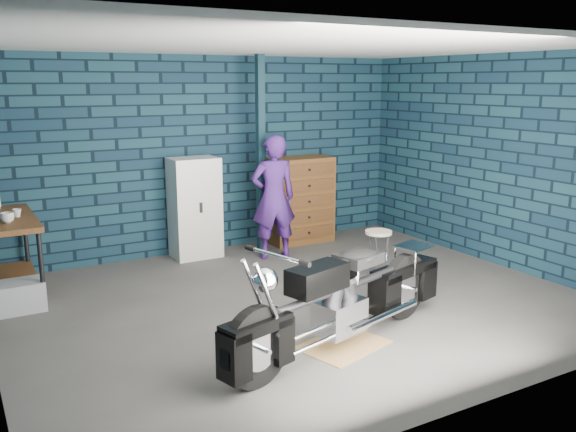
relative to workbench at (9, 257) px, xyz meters
name	(u,v)px	position (x,y,z in m)	size (l,w,h in m)	color
ground	(298,303)	(2.68, -1.74, -0.46)	(6.00, 6.00, 0.00)	#4C4947
room_walls	(273,123)	(2.68, -1.19, 1.45)	(6.02, 5.01, 2.71)	#102536
support_post	(261,157)	(3.23, 0.21, 0.90)	(0.10, 0.10, 2.70)	#102832
workbench	(9,257)	(0.00, 0.00, 0.00)	(0.60, 1.40, 0.91)	brown
drip_mat	(343,345)	(2.48, -2.89, -0.45)	(0.76, 0.57, 0.01)	olive
motorcycle	(344,291)	(2.48, -2.89, 0.07)	(2.37, 0.64, 1.04)	black
person	(273,197)	(3.27, -0.08, 0.38)	(0.61, 0.40, 1.67)	#451F76
storage_bin	(19,296)	(0.02, -0.50, -0.30)	(0.50, 0.36, 0.31)	#96999F
locker	(195,208)	(2.37, 0.49, 0.23)	(0.63, 0.45, 1.36)	silver
tool_chest	(300,200)	(4.02, 0.49, 0.18)	(0.95, 0.53, 1.26)	brown
shop_stool	(378,254)	(3.97, -1.46, -0.16)	(0.32, 0.32, 0.59)	beige
cup_a	(7,218)	(0.00, -0.31, 0.51)	(0.14, 0.14, 0.11)	beige
cup_b	(17,213)	(0.12, -0.06, 0.50)	(0.10, 0.10, 0.09)	beige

